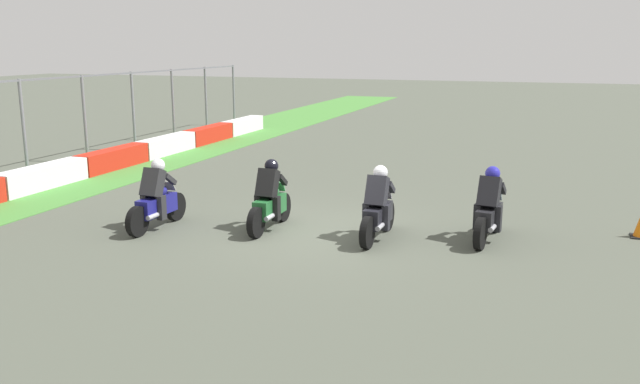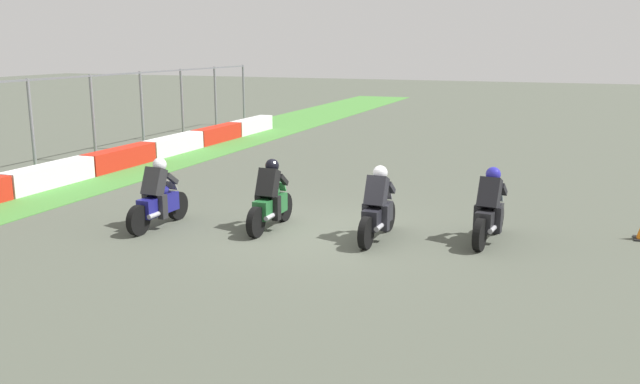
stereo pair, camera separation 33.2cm
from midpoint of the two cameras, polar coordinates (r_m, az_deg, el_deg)
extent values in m
plane|color=#4C5144|center=(14.04, 0.67, -3.52)|extent=(120.00, 120.00, 0.00)
cube|color=#468437|center=(18.84, -25.01, -0.51)|extent=(72.00, 3.91, 0.02)
cube|color=silver|center=(19.82, -21.80, 1.30)|extent=(3.04, 0.60, 0.64)
cube|color=red|center=(22.15, -16.39, 2.80)|extent=(3.04, 0.60, 0.64)
cube|color=silver|center=(24.66, -12.02, 3.99)|extent=(3.04, 0.60, 0.64)
cube|color=red|center=(27.28, -8.47, 4.94)|extent=(3.04, 0.60, 0.64)
cube|color=silver|center=(30.00, -5.55, 5.70)|extent=(3.04, 0.60, 0.64)
cylinder|color=slate|center=(21.58, -23.09, 5.10)|extent=(0.10, 0.10, 2.91)
cylinder|color=slate|center=(23.59, -18.52, 6.01)|extent=(0.10, 0.10, 2.91)
cylinder|color=slate|center=(25.74, -14.67, 6.75)|extent=(0.10, 0.10, 2.91)
cylinder|color=slate|center=(27.98, -11.42, 7.35)|extent=(0.10, 0.10, 2.91)
cylinder|color=slate|center=(30.30, -8.65, 7.84)|extent=(0.10, 0.10, 2.91)
cylinder|color=slate|center=(32.68, -6.28, 8.25)|extent=(0.10, 0.10, 2.91)
cylinder|color=black|center=(14.48, 15.61, -2.18)|extent=(0.65, 0.22, 0.64)
cylinder|color=black|center=(13.16, 14.26, -3.58)|extent=(0.65, 0.22, 0.64)
cube|color=black|center=(13.77, 15.01, -2.12)|extent=(1.13, 0.45, 0.40)
ellipsoid|color=black|center=(13.80, 15.17, -0.82)|extent=(0.51, 0.36, 0.24)
cube|color=red|center=(13.29, 14.51, -2.54)|extent=(0.08, 0.17, 0.08)
cylinder|color=#A5A5AD|center=(13.44, 15.30, -3.07)|extent=(0.43, 0.15, 0.10)
cube|color=black|center=(13.56, 15.04, -0.09)|extent=(0.53, 0.46, 0.66)
sphere|color=#2826A5|center=(13.70, 15.33, 1.47)|extent=(0.33, 0.33, 0.30)
cube|color=gray|center=(14.17, 15.55, -0.33)|extent=(0.18, 0.28, 0.23)
cube|color=black|center=(13.71, 14.08, -2.14)|extent=(0.20, 0.16, 0.52)
cube|color=black|center=(13.62, 15.71, -2.33)|extent=(0.20, 0.16, 0.52)
cube|color=black|center=(13.96, 14.68, 0.37)|extent=(0.39, 0.15, 0.31)
cube|color=black|center=(13.88, 16.12, 0.22)|extent=(0.39, 0.15, 0.31)
cylinder|color=black|center=(14.21, 6.51, -2.06)|extent=(0.64, 0.16, 0.64)
cylinder|color=black|center=(12.92, 4.72, -3.52)|extent=(0.64, 0.16, 0.64)
cube|color=black|center=(13.52, 5.67, -2.02)|extent=(1.11, 0.36, 0.40)
ellipsoid|color=black|center=(13.54, 5.83, -0.69)|extent=(0.49, 0.32, 0.24)
cube|color=red|center=(13.04, 5.00, -2.46)|extent=(0.07, 0.16, 0.08)
cylinder|color=#A5A5AD|center=(13.18, 5.86, -2.99)|extent=(0.42, 0.11, 0.10)
cube|color=#24242B|center=(13.30, 5.59, 0.05)|extent=(0.50, 0.42, 0.66)
sphere|color=silver|center=(13.44, 5.90, 1.65)|extent=(0.31, 0.31, 0.30)
cube|color=gray|center=(13.90, 6.32, -0.18)|extent=(0.16, 0.27, 0.23)
cube|color=#24242B|center=(13.47, 4.70, -2.06)|extent=(0.18, 0.15, 0.52)
cube|color=#24242B|center=(13.35, 6.33, -2.22)|extent=(0.18, 0.15, 0.52)
cube|color=#24242B|center=(13.71, 5.35, 0.51)|extent=(0.39, 0.11, 0.31)
cube|color=#24242B|center=(13.61, 6.80, 0.38)|extent=(0.39, 0.11, 0.31)
cylinder|color=black|center=(14.92, -2.49, -1.29)|extent=(0.64, 0.14, 0.64)
cylinder|color=black|center=(13.69, -4.83, -2.60)|extent=(0.64, 0.14, 0.64)
cube|color=#205F2D|center=(14.25, -3.62, -1.22)|extent=(1.10, 0.32, 0.40)
ellipsoid|color=#205F2D|center=(14.27, -3.47, 0.04)|extent=(0.48, 0.30, 0.24)
cube|color=red|center=(13.80, -4.50, -1.61)|extent=(0.06, 0.16, 0.08)
cylinder|color=#A5A5AD|center=(13.91, -3.61, -2.12)|extent=(0.42, 0.10, 0.10)
cube|color=black|center=(14.05, -3.82, 0.75)|extent=(0.48, 0.40, 0.66)
sphere|color=black|center=(14.18, -3.46, 2.27)|extent=(0.30, 0.30, 0.30)
cube|color=#3E894E|center=(14.62, -2.82, 0.51)|extent=(0.15, 0.26, 0.23)
cube|color=black|center=(14.23, -4.55, -1.25)|extent=(0.18, 0.14, 0.52)
cube|color=black|center=(14.07, -3.08, -1.40)|extent=(0.18, 0.14, 0.52)
cube|color=black|center=(14.46, -3.83, 1.17)|extent=(0.39, 0.10, 0.31)
cube|color=black|center=(14.31, -2.52, 1.07)|extent=(0.39, 0.10, 0.31)
cylinder|color=black|center=(15.34, -11.53, -1.15)|extent=(0.64, 0.16, 0.64)
cylinder|color=black|center=(14.24, -14.69, -2.37)|extent=(0.64, 0.16, 0.64)
cube|color=navy|center=(14.74, -13.08, -1.06)|extent=(1.11, 0.35, 0.40)
ellipsoid|color=navy|center=(14.75, -12.92, 0.15)|extent=(0.49, 0.31, 0.24)
cube|color=red|center=(14.34, -14.27, -1.42)|extent=(0.06, 0.16, 0.08)
cylinder|color=#A5A5AD|center=(14.40, -13.35, -1.93)|extent=(0.42, 0.11, 0.10)
cube|color=#272729|center=(14.55, -13.42, 0.84)|extent=(0.50, 0.41, 0.66)
sphere|color=silver|center=(14.66, -12.98, 2.31)|extent=(0.31, 0.31, 0.30)
cube|color=gray|center=(15.06, -12.04, 0.61)|extent=(0.16, 0.26, 0.23)
cube|color=#272729|center=(14.76, -13.99, -1.09)|extent=(0.18, 0.15, 0.52)
cube|color=#272729|center=(14.53, -12.72, -1.24)|extent=(0.18, 0.15, 0.52)
cube|color=#272729|center=(14.95, -13.12, 1.25)|extent=(0.39, 0.11, 0.31)
cube|color=#272729|center=(14.74, -11.99, 1.15)|extent=(0.39, 0.11, 0.31)
camera|label=1|loc=(0.17, -89.31, 0.15)|focal=37.27mm
camera|label=2|loc=(0.17, 90.69, -0.15)|focal=37.27mm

